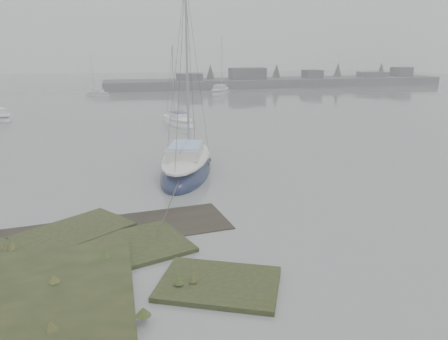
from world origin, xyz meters
TOP-DOWN VIEW (x-y plane):
  - ground at (0.00, 30.00)m, footprint 160.00×160.00m
  - far_shoreline at (26.84, 61.90)m, footprint 60.00×8.00m
  - sailboat_main at (1.49, 11.62)m, footprint 4.87×8.34m
  - sailboat_white at (3.21, 27.37)m, footprint 3.21×5.66m
  - sailboat_far_a at (-13.12, 34.16)m, footprint 3.86×5.36m
  - sailboat_far_b at (12.98, 51.53)m, footprint 5.01×6.54m
  - sailboat_far_c at (-4.62, 53.60)m, footprint 4.29×3.66m

SIDE VIEW (x-z plane):
  - ground at x=0.00m, z-range 0.00..0.00m
  - sailboat_far_c at x=-4.62m, z-range -2.84..3.21m
  - sailboat_far_a at x=-13.12m, z-range -3.41..3.86m
  - sailboat_white at x=3.21m, z-range -3.56..4.03m
  - sailboat_far_b at x=12.98m, z-range -4.20..4.76m
  - sailboat_main at x=1.49m, z-range -5.25..5.94m
  - far_shoreline at x=26.84m, z-range -1.22..2.93m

